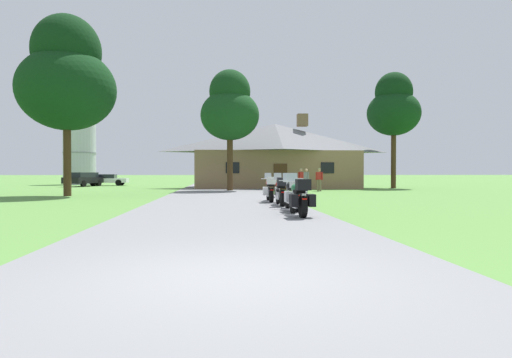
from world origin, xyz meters
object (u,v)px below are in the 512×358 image
(bystander_red_shirt_beside_signpost, at_px, (319,178))
(bystander_red_shirt_near_lodge, at_px, (301,178))
(motorcycle_green_nearest_to_camera, at_px, (299,198))
(tree_right_of_lodge, at_px, (394,107))
(motorcycle_black_second_in_row, at_px, (293,195))
(motorcycle_red_farthest_in_row, at_px, (270,190))
(parked_black_suv_far_left, at_px, (83,179))
(metal_silo_distant, at_px, (80,149))
(tree_left_near, at_px, (67,78))
(bystander_gray_shirt_by_tree, at_px, (306,179))
(parked_white_sedan_far_left, at_px, (107,180))
(tree_by_lodge_front, at_px, (230,109))
(motorcycle_red_third_in_row, at_px, (281,191))

(bystander_red_shirt_beside_signpost, bearing_deg, bystander_red_shirt_near_lodge, -19.94)
(motorcycle_green_nearest_to_camera, height_order, tree_right_of_lodge, tree_right_of_lodge)
(motorcycle_green_nearest_to_camera, relative_size, bystander_red_shirt_near_lodge, 1.24)
(motorcycle_black_second_in_row, distance_m, tree_right_of_lodge, 27.43)
(motorcycle_red_farthest_in_row, bearing_deg, motorcycle_green_nearest_to_camera, -88.53)
(motorcycle_green_nearest_to_camera, relative_size, parked_black_suv_far_left, 0.42)
(bystander_red_shirt_near_lodge, height_order, metal_silo_distant, metal_silo_distant)
(tree_right_of_lodge, bearing_deg, tree_left_near, -154.52)
(motorcycle_green_nearest_to_camera, height_order, bystander_gray_shirt_by_tree, bystander_gray_shirt_by_tree)
(motorcycle_red_farthest_in_row, xyz_separation_m, bystander_red_shirt_beside_signpost, (5.07, 12.60, 0.34))
(parked_black_suv_far_left, bearing_deg, parked_white_sedan_far_left, 75.76)
(bystander_red_shirt_near_lodge, distance_m, tree_by_lodge_front, 7.54)
(motorcycle_red_third_in_row, xyz_separation_m, bystander_gray_shirt_by_tree, (4.02, 15.22, 0.31))
(motorcycle_green_nearest_to_camera, bearing_deg, motorcycle_red_farthest_in_row, 88.83)
(bystander_red_shirt_beside_signpost, bearing_deg, motorcycle_red_third_in_row, 102.24)
(parked_white_sedan_far_left, bearing_deg, motorcycle_green_nearest_to_camera, -159.79)
(bystander_red_shirt_near_lodge, distance_m, tree_right_of_lodge, 12.02)
(motorcycle_red_third_in_row, bearing_deg, bystander_red_shirt_near_lodge, 77.29)
(tree_by_lodge_front, bearing_deg, motorcycle_red_third_in_row, -83.90)
(motorcycle_black_second_in_row, height_order, bystander_red_shirt_near_lodge, bystander_red_shirt_near_lodge)
(motorcycle_black_second_in_row, relative_size, parked_white_sedan_far_left, 0.49)
(bystander_red_shirt_near_lodge, distance_m, tree_left_near, 17.65)
(tree_right_of_lodge, bearing_deg, parked_black_suv_far_left, 165.85)
(bystander_red_shirt_near_lodge, height_order, tree_by_lodge_front, tree_by_lodge_front)
(motorcycle_red_farthest_in_row, bearing_deg, bystander_red_shirt_near_lodge, 74.70)
(bystander_gray_shirt_by_tree, height_order, tree_right_of_lodge, tree_right_of_lodge)
(bystander_red_shirt_beside_signpost, bearing_deg, parked_white_sedan_far_left, -9.47)
(bystander_gray_shirt_by_tree, bearing_deg, tree_right_of_lodge, 92.10)
(motorcycle_green_nearest_to_camera, height_order, bystander_red_shirt_near_lodge, bystander_red_shirt_near_lodge)
(motorcycle_red_farthest_in_row, relative_size, bystander_red_shirt_near_lodge, 1.24)
(bystander_red_shirt_near_lodge, bearing_deg, tree_left_near, 169.66)
(bystander_gray_shirt_by_tree, distance_m, tree_by_lodge_front, 7.70)
(motorcycle_green_nearest_to_camera, bearing_deg, metal_silo_distant, 112.64)
(motorcycle_black_second_in_row, relative_size, bystander_red_shirt_near_lodge, 1.24)
(bystander_red_shirt_beside_signpost, relative_size, tree_by_lodge_front, 0.19)
(bystander_gray_shirt_by_tree, distance_m, tree_left_near, 17.49)
(tree_by_lodge_front, xyz_separation_m, tree_right_of_lodge, (14.62, 5.34, 1.05))
(motorcycle_black_second_in_row, relative_size, bystander_gray_shirt_by_tree, 1.25)
(motorcycle_red_third_in_row, bearing_deg, tree_left_near, 141.06)
(motorcycle_red_third_in_row, relative_size, parked_white_sedan_far_left, 0.49)
(bystander_gray_shirt_by_tree, bearing_deg, tree_by_lodge_front, -123.32)
(tree_by_lodge_front, bearing_deg, bystander_gray_shirt_by_tree, -3.11)
(motorcycle_red_third_in_row, distance_m, bystander_gray_shirt_by_tree, 15.75)
(tree_by_lodge_front, bearing_deg, bystander_red_shirt_near_lodge, 7.03)
(motorcycle_green_nearest_to_camera, distance_m, motorcycle_red_farthest_in_row, 6.73)
(tree_right_of_lodge, height_order, metal_silo_distant, tree_right_of_lodge)
(motorcycle_red_third_in_row, height_order, tree_right_of_lodge, tree_right_of_lodge)
(tree_left_near, relative_size, parked_black_suv_far_left, 2.15)
(metal_silo_distant, bearing_deg, motorcycle_red_third_in_row, -62.48)
(tree_left_near, height_order, parked_black_suv_far_left, tree_left_near)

